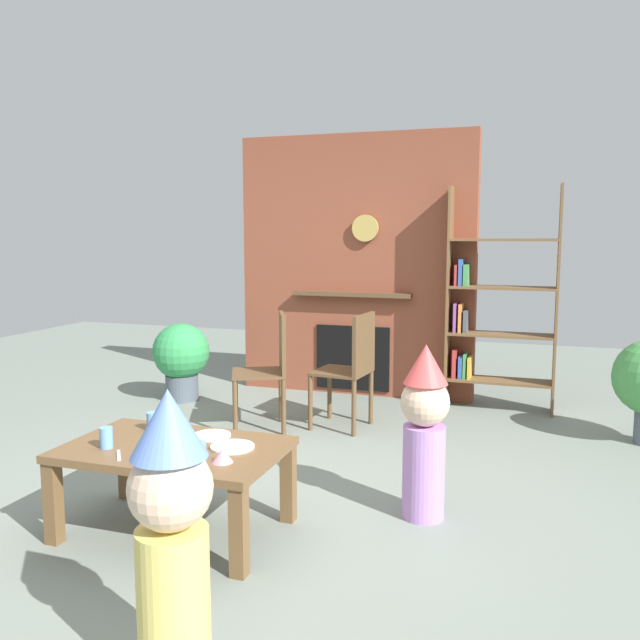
{
  "coord_description": "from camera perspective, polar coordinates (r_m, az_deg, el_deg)",
  "views": [
    {
      "loc": [
        1.4,
        -3.33,
        1.5
      ],
      "look_at": [
        0.15,
        0.4,
        0.99
      ],
      "focal_mm": 37.01,
      "sensor_mm": 36.0,
      "label": 1
    }
  ],
  "objects": [
    {
      "name": "ground_plane",
      "position": [
        3.92,
        -4.08,
        -15.11
      ],
      "size": [
        12.0,
        12.0,
        0.0
      ],
      "primitive_type": "plane",
      "color": "gray"
    },
    {
      "name": "brick_fireplace_feature",
      "position": [
        6.16,
        3.13,
        4.59
      ],
      "size": [
        2.2,
        0.28,
        2.4
      ],
      "color": "brown",
      "rests_on": "ground_plane"
    },
    {
      "name": "bookshelf",
      "position": [
        5.78,
        14.67,
        0.89
      ],
      "size": [
        0.9,
        0.28,
        1.9
      ],
      "color": "brown",
      "rests_on": "ground_plane"
    },
    {
      "name": "coffee_table",
      "position": [
        3.45,
        -12.5,
        -11.63
      ],
      "size": [
        1.08,
        0.69,
        0.45
      ],
      "color": "brown",
      "rests_on": "ground_plane"
    },
    {
      "name": "paper_cup_near_left",
      "position": [
        3.7,
        -14.21,
        -8.48
      ],
      "size": [
        0.07,
        0.07,
        0.1
      ],
      "primitive_type": "cylinder",
      "color": "#669EE0",
      "rests_on": "coffee_table"
    },
    {
      "name": "paper_cup_near_right",
      "position": [
        3.19,
        -10.5,
        -11.1
      ],
      "size": [
        0.08,
        0.08,
        0.09
      ],
      "primitive_type": "cylinder",
      "color": "#669EE0",
      "rests_on": "coffee_table"
    },
    {
      "name": "paper_cup_center",
      "position": [
        3.41,
        -12.04,
        -9.88
      ],
      "size": [
        0.08,
        0.08,
        0.09
      ],
      "primitive_type": "cylinder",
      "color": "#669EE0",
      "rests_on": "coffee_table"
    },
    {
      "name": "paper_cup_far_left",
      "position": [
        3.47,
        -18.0,
        -9.65
      ],
      "size": [
        0.06,
        0.06,
        0.1
      ],
      "primitive_type": "cylinder",
      "color": "#669EE0",
      "rests_on": "coffee_table"
    },
    {
      "name": "paper_plate_front",
      "position": [
        3.35,
        -7.58,
        -10.8
      ],
      "size": [
        0.22,
        0.22,
        0.01
      ],
      "primitive_type": "cylinder",
      "color": "white",
      "rests_on": "coffee_table"
    },
    {
      "name": "paper_plate_rear",
      "position": [
        3.54,
        -9.34,
        -9.82
      ],
      "size": [
        0.2,
        0.2,
        0.01
      ],
      "primitive_type": "cylinder",
      "color": "white",
      "rests_on": "coffee_table"
    },
    {
      "name": "birthday_cake_slice",
      "position": [
        3.15,
        -8.44,
        -11.51
      ],
      "size": [
        0.1,
        0.1,
        0.06
      ],
      "primitive_type": "cone",
      "color": "pink",
      "rests_on": "coffee_table"
    },
    {
      "name": "table_fork",
      "position": [
        3.35,
        -17.01,
        -11.12
      ],
      "size": [
        0.1,
        0.13,
        0.01
      ],
      "primitive_type": "cube",
      "rotation": [
        0.0,
        0.0,
        2.21
      ],
      "color": "silver",
      "rests_on": "coffee_table"
    },
    {
      "name": "child_with_cone_hat",
      "position": [
        2.32,
        -12.7,
        -17.38
      ],
      "size": [
        0.28,
        0.28,
        1.01
      ],
      "rotation": [
        0.0,
        0.0,
        2.11
      ],
      "color": "#E0CC66",
      "rests_on": "ground_plane"
    },
    {
      "name": "child_in_pink",
      "position": [
        3.55,
        9.03,
        -9.13
      ],
      "size": [
        0.26,
        0.26,
        0.93
      ],
      "rotation": [
        0.0,
        0.0,
        -2.68
      ],
      "color": "#B27FCC",
      "rests_on": "ground_plane"
    },
    {
      "name": "dining_chair_left",
      "position": [
        5.08,
        -4.3,
        -3.8
      ],
      "size": [
        0.53,
        0.53,
        0.9
      ],
      "rotation": [
        0.0,
        0.0,
        3.58
      ],
      "color": "brown",
      "rests_on": "ground_plane"
    },
    {
      "name": "dining_chair_middle",
      "position": [
        5.07,
        2.81,
        -3.8
      ],
      "size": [
        0.44,
        0.44,
        0.9
      ],
      "rotation": [
        0.0,
        0.0,
        3.03
      ],
      "color": "brown",
      "rests_on": "ground_plane"
    },
    {
      "name": "potted_plant_short",
      "position": [
        6.08,
        -11.91,
        -3.08
      ],
      "size": [
        0.51,
        0.51,
        0.7
      ],
      "color": "#4C5660",
      "rests_on": "ground_plane"
    }
  ]
}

